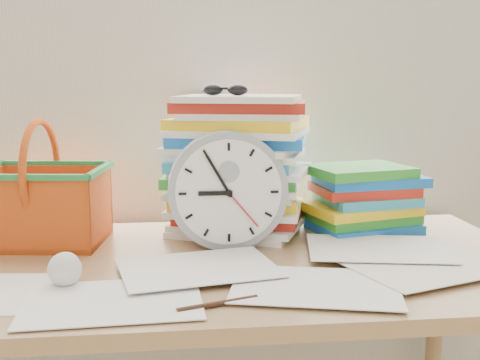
{
  "coord_description": "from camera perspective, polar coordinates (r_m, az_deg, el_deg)",
  "views": [
    {
      "loc": [
        -0.07,
        0.39,
        1.13
      ],
      "look_at": [
        0.07,
        1.6,
        0.92
      ],
      "focal_mm": 45.0,
      "sensor_mm": 36.0,
      "label": 1
    }
  ],
  "objects": [
    {
      "name": "curtain",
      "position": [
        1.6,
        -4.17,
        15.89
      ],
      "size": [
        2.4,
        0.01,
        2.5
      ],
      "primitive_type": "cube",
      "color": "beige",
      "rests_on": "room_shell"
    },
    {
      "name": "desk",
      "position": [
        1.29,
        -3.11,
        -10.77
      ],
      "size": [
        1.4,
        0.7,
        0.75
      ],
      "color": "olive",
      "rests_on": "ground"
    },
    {
      "name": "paper_stack",
      "position": [
        1.46,
        -0.36,
        1.47
      ],
      "size": [
        0.4,
        0.36,
        0.33
      ],
      "primitive_type": null,
      "rotation": [
        0.0,
        0.0,
        -0.3
      ],
      "color": "white",
      "rests_on": "desk"
    },
    {
      "name": "clock",
      "position": [
        1.32,
        -1.18,
        -0.98
      ],
      "size": [
        0.26,
        0.05,
        0.26
      ],
      "primitive_type": "cylinder",
      "rotation": [
        1.57,
        0.0,
        0.0
      ],
      "color": "#9298A1",
      "rests_on": "desk"
    },
    {
      "name": "sunglasses",
      "position": [
        1.41,
        -1.4,
        8.56
      ],
      "size": [
        0.15,
        0.14,
        0.03
      ],
      "primitive_type": null,
      "rotation": [
        0.0,
        0.0,
        -0.37
      ],
      "color": "black",
      "rests_on": "paper_stack"
    },
    {
      "name": "book_stack",
      "position": [
        1.52,
        11.69,
        -1.71
      ],
      "size": [
        0.31,
        0.26,
        0.16
      ],
      "primitive_type": null,
      "rotation": [
        0.0,
        0.0,
        0.21
      ],
      "color": "white",
      "rests_on": "desk"
    },
    {
      "name": "basket",
      "position": [
        1.44,
        -18.28,
        -0.26
      ],
      "size": [
        0.31,
        0.25,
        0.28
      ],
      "primitive_type": null,
      "rotation": [
        0.0,
        0.0,
        -0.13
      ],
      "color": "#E75816",
      "rests_on": "desk"
    },
    {
      "name": "crumpled_ball",
      "position": [
        1.15,
        -16.31,
        -8.11
      ],
      "size": [
        0.06,
        0.06,
        0.06
      ],
      "primitive_type": "sphere",
      "color": "silver",
      "rests_on": "desk"
    },
    {
      "name": "pen",
      "position": [
        1.02,
        -2.09,
        -11.65
      ],
      "size": [
        0.14,
        0.06,
        0.01
      ],
      "primitive_type": "cylinder",
      "rotation": [
        0.0,
        1.57,
        0.33
      ],
      "color": "black",
      "rests_on": "desk"
    },
    {
      "name": "scattered_papers",
      "position": [
        1.27,
        -3.14,
        -7.34
      ],
      "size": [
        1.26,
        0.42,
        0.02
      ],
      "primitive_type": null,
      "color": "white",
      "rests_on": "desk"
    }
  ]
}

